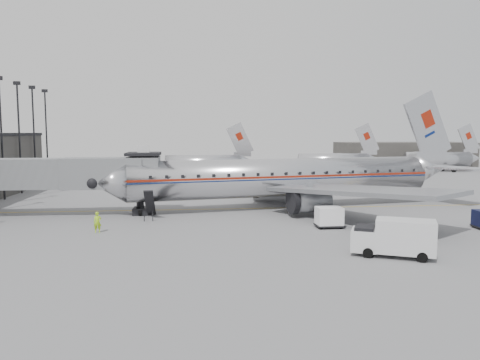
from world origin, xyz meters
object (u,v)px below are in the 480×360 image
Objects in this scene: baggage_cart_white at (329,217)px; ramp_worker at (97,222)px; airliner at (290,177)px; service_van at (394,237)px.

ramp_worker is (-20.00, -0.04, -0.09)m from baggage_cart_white.
baggage_cart_white is at bearing -8.24° from ramp_worker.
airliner is 17.85× the size of baggage_cart_white.
service_van reaches higher than ramp_worker.
baggage_cart_white is at bearing -94.68° from airliner.
service_van is 2.46× the size of baggage_cart_white.
baggage_cart_white reaches higher than ramp_worker.
airliner is 11.59m from baggage_cart_white.
service_van is at bearing -32.73° from ramp_worker.
airliner is 22.12m from ramp_worker.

